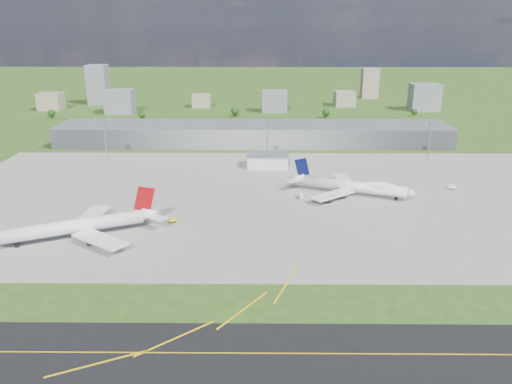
{
  "coord_description": "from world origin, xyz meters",
  "views": [
    {
      "loc": [
        5.38,
        -215.73,
        90.73
      ],
      "look_at": [
        3.24,
        22.12,
        9.0
      ],
      "focal_mm": 35.0,
      "sensor_mm": 36.0,
      "label": 1
    }
  ],
  "objects_px": {
    "airliner_red_twin": "(81,226)",
    "van_white_near": "(301,196)",
    "tug_yellow": "(173,221)",
    "van_white_far": "(451,187)",
    "airliner_blue_quad": "(354,186)"
  },
  "relations": [
    {
      "from": "airliner_red_twin",
      "to": "van_white_near",
      "type": "distance_m",
      "value": 113.6
    },
    {
      "from": "tug_yellow",
      "to": "van_white_near",
      "type": "relative_size",
      "value": 0.82
    },
    {
      "from": "airliner_blue_quad",
      "to": "van_white_far",
      "type": "relative_size",
      "value": 13.43
    },
    {
      "from": "airliner_red_twin",
      "to": "van_white_near",
      "type": "height_order",
      "value": "airliner_red_twin"
    },
    {
      "from": "airliner_red_twin",
      "to": "tug_yellow",
      "type": "distance_m",
      "value": 41.35
    },
    {
      "from": "van_white_far",
      "to": "tug_yellow",
      "type": "bearing_deg",
      "value": -166.09
    },
    {
      "from": "van_white_near",
      "to": "airliner_blue_quad",
      "type": "bearing_deg",
      "value": -80.8
    },
    {
      "from": "airliner_blue_quad",
      "to": "tug_yellow",
      "type": "relative_size",
      "value": 16.41
    },
    {
      "from": "van_white_near",
      "to": "tug_yellow",
      "type": "bearing_deg",
      "value": 116.27
    },
    {
      "from": "tug_yellow",
      "to": "van_white_near",
      "type": "xyz_separation_m",
      "value": [
        63.63,
        34.69,
        0.33
      ]
    },
    {
      "from": "airliner_red_twin",
      "to": "tug_yellow",
      "type": "relative_size",
      "value": 17.12
    },
    {
      "from": "airliner_red_twin",
      "to": "airliner_blue_quad",
      "type": "xyz_separation_m",
      "value": [
        130.15,
        57.9,
        -0.32
      ]
    },
    {
      "from": "van_white_near",
      "to": "van_white_far",
      "type": "height_order",
      "value": "van_white_near"
    },
    {
      "from": "van_white_far",
      "to": "airliner_blue_quad",
      "type": "bearing_deg",
      "value": -174.7
    },
    {
      "from": "airliner_red_twin",
      "to": "van_white_far",
      "type": "relative_size",
      "value": 14.0
    }
  ]
}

